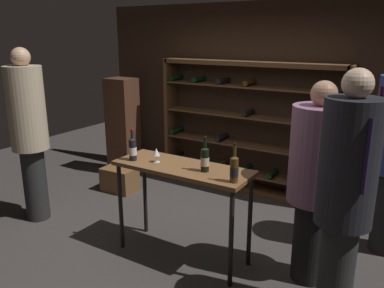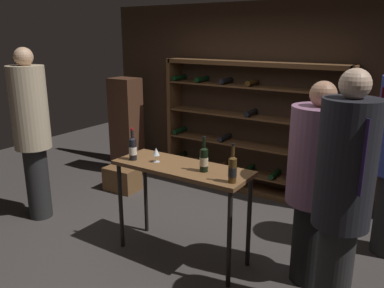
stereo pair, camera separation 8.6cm
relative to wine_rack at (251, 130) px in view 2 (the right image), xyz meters
The scene contains 13 objects.
ground_plane 2.10m from the wine_rack, 87.78° to the right, with size 10.19×10.19×0.00m, color #383330.
back_wall 0.47m from the wine_rack, 70.85° to the left, with size 5.16×0.10×2.65m, color #3D2B1E.
wine_rack is the anchor object (origin of this frame).
tasting_table 1.98m from the wine_rack, 84.96° to the right, with size 1.39×0.51×0.98m.
person_guest_plum_blouse 2.18m from the wine_rack, 50.47° to the right, with size 0.50×0.50×1.85m.
person_guest_khaki 2.87m from the wine_rack, 129.79° to the right, with size 0.42×0.42×2.08m.
person_bystander_dark_jacket 2.76m from the wine_rack, 51.59° to the right, with size 0.41×0.41×2.00m.
wine_crate 2.00m from the wine_rack, 147.65° to the right, with size 0.48×0.34×0.35m, color brown.
display_cabinet 2.07m from the wine_rack, behind, with size 0.44×0.36×1.55m, color #4C2D1E.
wine_bottle_amber_reserve 2.25m from the wine_rack, 69.39° to the right, with size 0.07×0.07×0.35m.
wine_bottle_black_capsule 2.05m from the wine_rack, 77.64° to the right, with size 0.08×0.08×0.34m.
wine_bottle_green_slim 2.12m from the wine_rack, 99.56° to the right, with size 0.08×0.08×0.33m.
wine_glass_stemmed_right 2.02m from the wine_rack, 93.10° to the right, with size 0.07×0.07×0.14m.
Camera 2 is at (2.14, -3.04, 2.21)m, focal length 36.43 mm.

